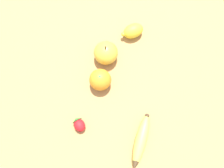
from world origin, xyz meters
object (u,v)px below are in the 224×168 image
at_px(lemon, 132,31).
at_px(banana, 141,141).
at_px(strawberry, 79,124).
at_px(orange, 100,80).
at_px(apple, 106,53).

bearing_deg(lemon, banana, -163.96).
bearing_deg(strawberry, lemon, -58.66).
distance_m(banana, lemon, 0.39).
relative_size(orange, apple, 0.84).
bearing_deg(strawberry, apple, -49.91).
distance_m(orange, apple, 0.10).
height_order(banana, apple, apple).
height_order(orange, apple, apple).
relative_size(banana, orange, 2.43).
relative_size(strawberry, apple, 0.67).
bearing_deg(apple, orange, -177.33).
bearing_deg(lemon, strawberry, 164.82).
height_order(orange, lemon, orange).
xyz_separation_m(strawberry, apple, (0.26, -0.03, 0.02)).
xyz_separation_m(strawberry, lemon, (0.37, -0.10, 0.01)).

